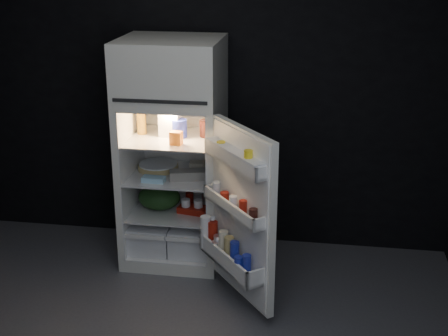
% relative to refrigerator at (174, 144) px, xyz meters
% --- Properties ---
extents(wall_back, '(4.00, 0.00, 2.70)m').
position_rel_refrigerator_xyz_m(wall_back, '(0.21, 0.38, 0.39)').
color(wall_back, black).
rests_on(wall_back, ground).
extents(wall_front, '(4.00, 0.00, 2.70)m').
position_rel_refrigerator_xyz_m(wall_front, '(0.21, -3.02, 0.39)').
color(wall_front, black).
rests_on(wall_front, ground).
extents(refrigerator, '(0.76, 0.71, 1.78)m').
position_rel_refrigerator_xyz_m(refrigerator, '(0.00, 0.00, 0.00)').
color(refrigerator, white).
rests_on(refrigerator, ground).
extents(fridge_door, '(0.59, 0.69, 1.22)m').
position_rel_refrigerator_xyz_m(fridge_door, '(0.60, -0.67, -0.27)').
color(fridge_door, white).
rests_on(fridge_door, ground).
extents(milk_jug, '(0.15, 0.15, 0.24)m').
position_rel_refrigerator_xyz_m(milk_jug, '(-0.03, 0.01, 0.19)').
color(milk_jug, white).
rests_on(milk_jug, refrigerator).
extents(mayo_jar, '(0.15, 0.15, 0.14)m').
position_rel_refrigerator_xyz_m(mayo_jar, '(0.05, -0.03, 0.14)').
color(mayo_jar, navy).
rests_on(mayo_jar, refrigerator).
extents(jam_jar, '(0.12, 0.12, 0.13)m').
position_rel_refrigerator_xyz_m(jam_jar, '(0.26, 0.02, 0.14)').
color(jam_jar, black).
rests_on(jam_jar, refrigerator).
extents(amber_bottle, '(0.08, 0.08, 0.22)m').
position_rel_refrigerator_xyz_m(amber_bottle, '(-0.26, 0.02, 0.18)').
color(amber_bottle, '#B57D1D').
rests_on(amber_bottle, refrigerator).
extents(small_carton, '(0.10, 0.08, 0.10)m').
position_rel_refrigerator_xyz_m(small_carton, '(0.07, -0.21, 0.12)').
color(small_carton, orange).
rests_on(small_carton, refrigerator).
extents(egg_carton, '(0.31, 0.18, 0.07)m').
position_rel_refrigerator_xyz_m(egg_carton, '(0.15, -0.14, -0.19)').
color(egg_carton, gray).
rests_on(egg_carton, refrigerator).
extents(pie, '(0.42, 0.42, 0.04)m').
position_rel_refrigerator_xyz_m(pie, '(-0.14, 0.04, -0.21)').
color(pie, tan).
rests_on(pie, refrigerator).
extents(flat_package, '(0.18, 0.09, 0.04)m').
position_rel_refrigerator_xyz_m(flat_package, '(-0.11, -0.24, -0.21)').
color(flat_package, '#90C3DF').
rests_on(flat_package, refrigerator).
extents(wrapped_pkg, '(0.12, 0.11, 0.05)m').
position_rel_refrigerator_xyz_m(wrapped_pkg, '(0.16, 0.12, -0.20)').
color(wrapped_pkg, beige).
rests_on(wrapped_pkg, refrigerator).
extents(produce_bag, '(0.40, 0.36, 0.20)m').
position_rel_refrigerator_xyz_m(produce_bag, '(-0.12, -0.05, -0.43)').
color(produce_bag, '#193815').
rests_on(produce_bag, refrigerator).
extents(yogurt_tray, '(0.25, 0.17, 0.05)m').
position_rel_refrigerator_xyz_m(yogurt_tray, '(0.17, -0.09, -0.50)').
color(yogurt_tray, maroon).
rests_on(yogurt_tray, refrigerator).
extents(small_can_red, '(0.08, 0.08, 0.09)m').
position_rel_refrigerator_xyz_m(small_can_red, '(0.10, 0.09, -0.48)').
color(small_can_red, maroon).
rests_on(small_can_red, refrigerator).
extents(small_can_silver, '(0.08, 0.08, 0.09)m').
position_rel_refrigerator_xyz_m(small_can_silver, '(0.23, 0.11, -0.48)').
color(small_can_silver, white).
rests_on(small_can_silver, refrigerator).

